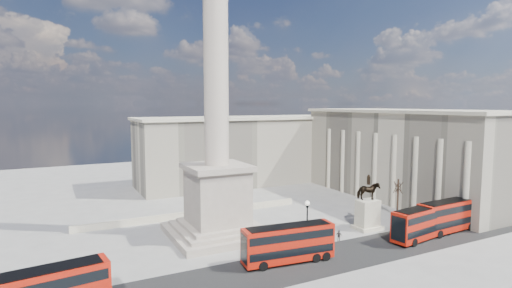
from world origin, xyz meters
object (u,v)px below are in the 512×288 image
object	(u,v)px
red_bus_d	(450,215)
pedestrian_standing	(406,215)
red_bus_c	(423,222)
victorian_lamp	(307,223)
red_bus_b	(289,243)
pedestrian_crossing	(339,236)
nelsons_column	(217,150)
equestrian_statue	(368,210)
pedestrian_walking	(403,226)

from	to	relation	value
red_bus_d	pedestrian_standing	world-z (taller)	red_bus_d
red_bus_c	pedestrian_standing	size ratio (longest dim) A/B	6.19
victorian_lamp	red_bus_d	bearing A→B (deg)	-4.37
red_bus_b	pedestrian_standing	size ratio (longest dim) A/B	6.17
pedestrian_crossing	red_bus_d	bearing A→B (deg)	-142.91
nelsons_column	pedestrian_crossing	size ratio (longest dim) A/B	31.06
equestrian_statue	pedestrian_standing	size ratio (longest dim) A/B	4.51
red_bus_b	pedestrian_crossing	bearing A→B (deg)	23.56
pedestrian_walking	equestrian_statue	bearing A→B (deg)	139.37
red_bus_d	pedestrian_standing	distance (m)	7.67
victorian_lamp	pedestrian_crossing	world-z (taller)	victorian_lamp
victorian_lamp	pedestrian_walking	bearing A→B (deg)	4.24
nelsons_column	victorian_lamp	bearing A→B (deg)	-60.14
victorian_lamp	pedestrian_standing	xyz separation A→B (m)	(24.10, 5.46, -3.33)
red_bus_b	red_bus_d	bearing A→B (deg)	4.13
victorian_lamp	pedestrian_standing	bearing A→B (deg)	12.78
pedestrian_standing	red_bus_b	bearing A→B (deg)	11.98
red_bus_d	pedestrian_walking	distance (m)	7.44
victorian_lamp	equestrian_statue	size ratio (longest dim) A/B	0.84
victorian_lamp	pedestrian_walking	distance (m)	19.26
red_bus_d	pedestrian_crossing	bearing A→B (deg)	163.97
pedestrian_walking	red_bus_d	bearing A→B (deg)	-26.30
pedestrian_crossing	pedestrian_standing	bearing A→B (deg)	-119.14
equestrian_statue	red_bus_c	bearing A→B (deg)	-61.58
victorian_lamp	pedestrian_crossing	xyz separation A→B (m)	(7.23, 2.40, -3.50)
nelsons_column	red_bus_d	distance (m)	37.38
red_bus_d	pedestrian_crossing	size ratio (longest dim) A/B	7.66
pedestrian_walking	pedestrian_standing	world-z (taller)	pedestrian_standing
red_bus_b	victorian_lamp	xyz separation A→B (m)	(3.33, 0.91, 1.80)
pedestrian_standing	pedestrian_crossing	size ratio (longest dim) A/B	1.21
red_bus_d	pedestrian_crossing	distance (m)	18.68
red_bus_d	pedestrian_walking	world-z (taller)	red_bus_d
red_bus_b	pedestrian_crossing	distance (m)	11.20
nelsons_column	red_bus_c	xyz separation A→B (m)	(26.30, -15.27, -10.42)
red_bus_b	pedestrian_walking	world-z (taller)	red_bus_b
red_bus_c	pedestrian_walking	size ratio (longest dim) A/B	7.00
nelsons_column	equestrian_statue	distance (m)	25.68
nelsons_column	red_bus_c	distance (m)	32.15
red_bus_b	equestrian_statue	size ratio (longest dim) A/B	1.37
red_bus_c	pedestrian_crossing	bearing A→B (deg)	149.94
nelsons_column	pedestrian_standing	distance (m)	34.51
red_bus_b	equestrian_statue	xyz separation A→B (m)	(18.27, 5.85, 0.56)
red_bus_d	equestrian_statue	bearing A→B (deg)	143.93
red_bus_d	pedestrian_walking	bearing A→B (deg)	149.99
victorian_lamp	red_bus_b	bearing A→B (deg)	-164.69
pedestrian_standing	equestrian_statue	bearing A→B (deg)	2.16
equestrian_statue	pedestrian_walking	bearing A→B (deg)	-41.77
red_bus_c	pedestrian_walking	distance (m)	4.11
red_bus_d	pedestrian_walking	xyz separation A→B (m)	(-6.42, 3.33, -1.73)
red_bus_b	red_bus_c	bearing A→B (deg)	2.41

